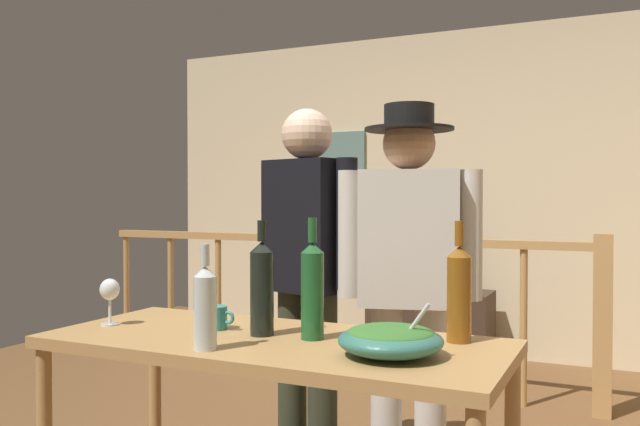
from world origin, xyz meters
name	(u,v)px	position (x,y,z in m)	size (l,w,h in m)	color
back_wall	(484,193)	(0.00, 2.72, 1.27)	(5.54, 0.10, 2.54)	beige
framed_picture	(343,157)	(-1.17, 2.66, 1.57)	(0.40, 0.03, 0.42)	slate
stair_railing	(390,291)	(-0.36, 1.54, 0.63)	(3.51, 0.10, 1.03)	#B2844C
tv_console	(430,325)	(-0.32, 2.37, 0.27)	(0.90, 0.40, 0.53)	#38281E
flat_screen_tv	(429,261)	(-0.32, 2.34, 0.76)	(0.50, 0.12, 0.37)	black
serving_table	(273,362)	(-0.03, -0.57, 0.69)	(1.51, 0.65, 0.77)	#B2844C
salad_bowl	(391,339)	(0.40, -0.64, 0.82)	(0.31, 0.31, 0.16)	#337060
wine_glass	(110,292)	(-0.67, -0.63, 0.89)	(0.07, 0.07, 0.17)	silver
wine_bottle_amber	(459,292)	(0.53, -0.38, 0.93)	(0.08, 0.08, 0.39)	brown
wine_bottle_dark	(262,287)	(-0.08, -0.55, 0.93)	(0.08, 0.08, 0.38)	black
wine_bottle_green	(312,289)	(0.09, -0.53, 0.93)	(0.07, 0.07, 0.39)	#1E5628
wine_bottle_clear	(205,306)	(-0.13, -0.81, 0.90)	(0.07, 0.07, 0.32)	silver
mug_teal	(216,318)	(-0.28, -0.53, 0.81)	(0.12, 0.08, 0.08)	teal
person_standing_left	(307,261)	(-0.26, 0.15, 0.95)	(0.52, 0.31, 1.62)	#2D3323
person_standing_right	(409,265)	(0.20, 0.15, 0.95)	(0.57, 0.36, 1.61)	beige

